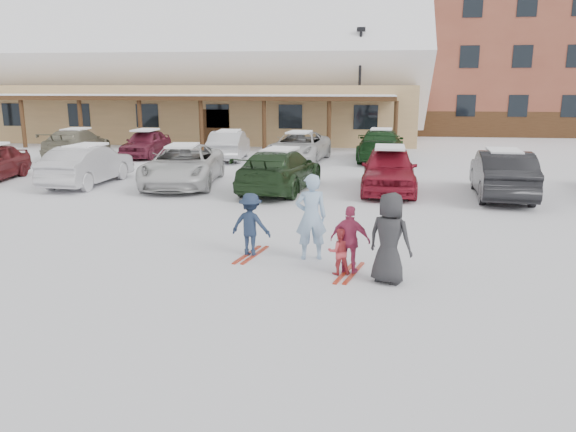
# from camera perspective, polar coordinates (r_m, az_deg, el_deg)

# --- Properties ---
(ground) EXTENTS (160.00, 160.00, 0.00)m
(ground) POSITION_cam_1_polar(r_m,az_deg,el_deg) (11.06, -2.22, -6.19)
(ground) COLOR white
(ground) RESTS_ON ground
(day_lodge) EXTENTS (29.12, 12.50, 10.38)m
(day_lodge) POSITION_cam_1_polar(r_m,az_deg,el_deg) (39.72, -8.58, 13.51)
(day_lodge) COLOR tan
(day_lodge) RESTS_ON ground
(alpine_hotel) EXTENTS (31.48, 14.01, 21.48)m
(alpine_hotel) POSITION_cam_1_polar(r_m,az_deg,el_deg) (50.11, 22.97, 17.94)
(alpine_hotel) COLOR brown
(alpine_hotel) RESTS_ON ground
(lamp_post) EXTENTS (0.50, 0.25, 6.88)m
(lamp_post) POSITION_cam_1_polar(r_m,az_deg,el_deg) (34.29, 7.29, 13.45)
(lamp_post) COLOR black
(lamp_post) RESTS_ON ground
(conifer_2) EXTENTS (5.28, 5.28, 12.24)m
(conifer_2) POSITION_cam_1_polar(r_m,az_deg,el_deg) (61.25, -24.78, 15.05)
(conifer_2) COLOR black
(conifer_2) RESTS_ON ground
(conifer_3) EXTENTS (3.96, 3.96, 9.18)m
(conifer_3) POSITION_cam_1_polar(r_m,az_deg,el_deg) (54.46, 12.23, 14.49)
(conifer_3) COLOR black
(conifer_3) RESTS_ON ground
(adult_skier) EXTENTS (0.76, 0.58, 1.86)m
(adult_skier) POSITION_cam_1_polar(r_m,az_deg,el_deg) (11.93, 2.36, -0.09)
(adult_skier) COLOR #91B3D6
(adult_skier) RESTS_ON ground
(toddler_red) EXTENTS (0.52, 0.45, 0.93)m
(toddler_red) POSITION_cam_1_polar(r_m,az_deg,el_deg) (11.11, 5.22, -3.61)
(toddler_red) COLOR #CB3E45
(toddler_red) RESTS_ON ground
(child_navy) EXTENTS (0.99, 0.70, 1.39)m
(child_navy) POSITION_cam_1_polar(r_m,az_deg,el_deg) (12.23, -3.81, -0.89)
(child_navy) COLOR #1C2A43
(child_navy) RESTS_ON ground
(skis_child_navy) EXTENTS (0.51, 1.41, 0.03)m
(skis_child_navy) POSITION_cam_1_polar(r_m,az_deg,el_deg) (12.42, -3.76, -3.94)
(skis_child_navy) COLOR #A42A17
(skis_child_navy) RESTS_ON ground
(child_magenta) EXTENTS (0.86, 0.53, 1.38)m
(child_magenta) POSITION_cam_1_polar(r_m,az_deg,el_deg) (11.10, 6.34, -2.46)
(child_magenta) COLOR #AD3358
(child_magenta) RESTS_ON ground
(skis_child_magenta) EXTENTS (0.54, 1.41, 0.03)m
(skis_child_magenta) POSITION_cam_1_polar(r_m,az_deg,el_deg) (11.30, 6.25, -5.75)
(skis_child_magenta) COLOR #A42A17
(skis_child_magenta) RESTS_ON ground
(bystander_dark) EXTENTS (1.01, 0.89, 1.74)m
(bystander_dark) POSITION_cam_1_polar(r_m,az_deg,el_deg) (10.67, 10.29, -2.23)
(bystander_dark) COLOR #29292B
(bystander_dark) RESTS_ON ground
(parked_car_1) EXTENTS (1.79, 4.56, 1.48)m
(parked_car_1) POSITION_cam_1_polar(r_m,az_deg,el_deg) (22.25, -19.69, 4.90)
(parked_car_1) COLOR #B6B5BA
(parked_car_1) RESTS_ON ground
(parked_car_2) EXTENTS (3.02, 5.58, 1.49)m
(parked_car_2) POSITION_cam_1_polar(r_m,az_deg,el_deg) (21.21, -10.60, 5.08)
(parked_car_2) COLOR silver
(parked_car_2) RESTS_ON ground
(parked_car_3) EXTENTS (2.83, 5.32, 1.47)m
(parked_car_3) POSITION_cam_1_polar(r_m,az_deg,el_deg) (19.74, -0.83, 4.68)
(parked_car_3) COLOR #20371C
(parked_car_3) RESTS_ON ground
(parked_car_4) EXTENTS (2.04, 4.67, 1.56)m
(parked_car_4) POSITION_cam_1_polar(r_m,az_deg,el_deg) (19.89, 10.22, 4.68)
(parked_car_4) COLOR maroon
(parked_car_4) RESTS_ON ground
(parked_car_5) EXTENTS (2.09, 4.87, 1.56)m
(parked_car_5) POSITION_cam_1_polar(r_m,az_deg,el_deg) (19.89, 20.92, 4.01)
(parked_car_5) COLOR black
(parked_car_5) RESTS_ON ground
(parked_car_7) EXTENTS (2.51, 5.23, 1.47)m
(parked_car_7) POSITION_cam_1_polar(r_m,az_deg,el_deg) (30.70, -20.65, 6.92)
(parked_car_7) COLOR gray
(parked_car_7) RESTS_ON ground
(parked_car_8) EXTENTS (1.67, 4.10, 1.39)m
(parked_car_8) POSITION_cam_1_polar(r_m,az_deg,el_deg) (30.03, -14.25, 7.16)
(parked_car_8) COLOR maroon
(parked_car_8) RESTS_ON ground
(parked_car_9) EXTENTS (1.81, 4.46, 1.44)m
(parked_car_9) POSITION_cam_1_polar(r_m,az_deg,el_deg) (28.14, -6.00, 7.15)
(parked_car_9) COLOR silver
(parked_car_9) RESTS_ON ground
(parked_car_10) EXTENTS (2.99, 5.42, 1.44)m
(parked_car_10) POSITION_cam_1_polar(r_m,az_deg,el_deg) (27.26, 1.12, 7.03)
(parked_car_10) COLOR silver
(parked_car_10) RESTS_ON ground
(parked_car_11) EXTENTS (2.53, 5.44, 1.54)m
(parked_car_11) POSITION_cam_1_polar(r_m,az_deg,el_deg) (27.99, 9.41, 7.12)
(parked_car_11) COLOR #163A18
(parked_car_11) RESTS_ON ground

